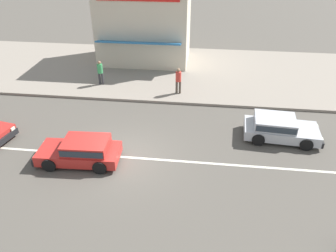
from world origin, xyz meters
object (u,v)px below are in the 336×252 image
Objects in this scene: hatchback_red_2 at (82,150)px; pedestrian_near_clock at (100,71)px; hatchback_silver_0 at (279,127)px; pedestrian_mid_kerb at (178,79)px; shopfront_corner_warung at (144,24)px.

pedestrian_near_clock is at bearing 100.82° from hatchback_red_2.
hatchback_silver_0 is 6.73m from pedestrian_mid_kerb.
pedestrian_near_clock is 0.24× the size of shopfront_corner_warung.
hatchback_red_2 is (-8.85, -2.98, -0.00)m from hatchback_silver_0.
pedestrian_mid_kerb is at bearing -61.66° from shopfront_corner_warung.
shopfront_corner_warung reaches higher than pedestrian_near_clock.
shopfront_corner_warung reaches higher than hatchback_silver_0.
pedestrian_mid_kerb is (-5.28, 4.14, 0.49)m from hatchback_silver_0.
pedestrian_near_clock is 5.60m from shopfront_corner_warung.
hatchback_silver_0 is 2.32× the size of pedestrian_mid_kerb.
pedestrian_near_clock is at bearing 154.77° from hatchback_silver_0.
shopfront_corner_warung reaches higher than hatchback_red_2.
hatchback_silver_0 is at bearing -38.06° from pedestrian_mid_kerb.
pedestrian_near_clock reaches higher than hatchback_red_2.
pedestrian_near_clock is (-10.36, 4.88, 0.47)m from hatchback_silver_0.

